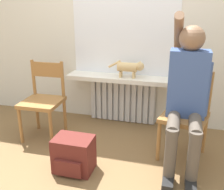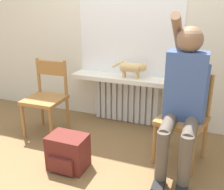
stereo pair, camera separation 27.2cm
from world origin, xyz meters
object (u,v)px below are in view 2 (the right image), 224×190
chair_left (46,97)px  person (184,94)px  cat (134,68)px  backpack (68,152)px  chair_right (184,117)px

chair_left → person: bearing=-5.6°
person → cat: person is taller
chair_left → cat: (0.85, 0.50, 0.30)m
cat → backpack: bearing=-105.8°
chair_left → chair_right: (1.49, -0.00, 0.00)m
chair_left → backpack: chair_left is taller
cat → chair_left: bearing=-149.7°
backpack → cat: bearing=74.2°
person → backpack: bearing=-155.6°
cat → backpack: size_ratio=1.23×
backpack → person: bearing=24.4°
chair_left → cat: bearing=28.9°
chair_right → person: 0.28m
chair_right → cat: bearing=155.4°
person → cat: bearing=136.1°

